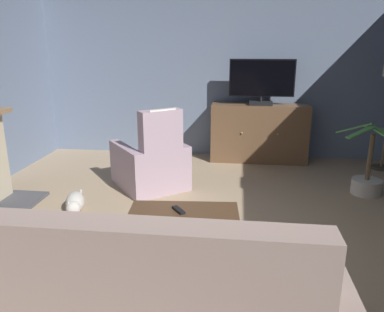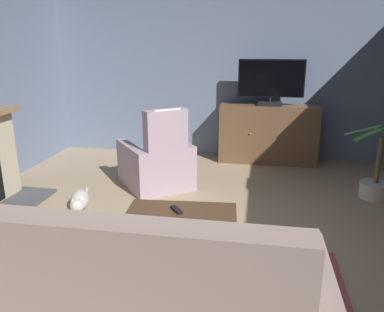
% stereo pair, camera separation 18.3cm
% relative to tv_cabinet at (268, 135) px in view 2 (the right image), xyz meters
% --- Properties ---
extents(ground_plane, '(6.48, 7.54, 0.04)m').
position_rel_tv_cabinet_xyz_m(ground_plane, '(-0.76, -3.17, -0.47)').
color(ground_plane, tan).
extents(wall_back, '(6.48, 0.10, 2.76)m').
position_rel_tv_cabinet_xyz_m(wall_back, '(-0.76, 0.35, 0.93)').
color(wall_back, slate).
rests_on(wall_back, ground_plane).
extents(rug_central, '(2.58, 1.79, 0.01)m').
position_rel_tv_cabinet_xyz_m(rug_central, '(-0.69, -3.75, -0.45)').
color(rug_central, '#9E474C').
rests_on(rug_central, ground_plane).
extents(tv_cabinet, '(1.58, 0.46, 0.95)m').
position_rel_tv_cabinet_xyz_m(tv_cabinet, '(0.00, 0.00, 0.00)').
color(tv_cabinet, '#4A3523').
rests_on(tv_cabinet, ground_plane).
extents(television, '(1.03, 0.20, 0.72)m').
position_rel_tv_cabinet_xyz_m(television, '(-0.00, -0.05, 0.88)').
color(television, black).
rests_on(television, tv_cabinet).
extents(coffee_table, '(1.03, 0.62, 0.46)m').
position_rel_tv_cabinet_xyz_m(coffee_table, '(-0.81, -3.20, -0.05)').
color(coffee_table, '#4C331E').
rests_on(coffee_table, ground_plane).
extents(tv_remote, '(0.14, 0.17, 0.02)m').
position_rel_tv_cabinet_xyz_m(tv_remote, '(-0.85, -3.16, 0.02)').
color(tv_remote, black).
rests_on(tv_remote, coffee_table).
extents(sofa_floral, '(2.16, 0.92, 1.06)m').
position_rel_tv_cabinet_xyz_m(sofa_floral, '(-0.78, -4.31, -0.11)').
color(sofa_floral, '#A3897F').
rests_on(sofa_floral, ground_plane).
extents(armchair_beside_cabinet, '(1.20, 1.21, 1.14)m').
position_rel_tv_cabinet_xyz_m(armchair_beside_cabinet, '(-1.50, -1.43, -0.12)').
color(armchair_beside_cabinet, '#AD93A3').
rests_on(armchair_beside_cabinet, ground_plane).
extents(potted_plant_leafy_by_curtain, '(0.88, 0.79, 0.95)m').
position_rel_tv_cabinet_xyz_m(potted_plant_leafy_by_curtain, '(1.35, -1.32, -0.25)').
color(potted_plant_leafy_by_curtain, beige).
rests_on(potted_plant_leafy_by_curtain, ground_plane).
extents(cat, '(0.34, 0.74, 0.24)m').
position_rel_tv_cabinet_xyz_m(cat, '(-2.22, -2.34, -0.34)').
color(cat, beige).
rests_on(cat, ground_plane).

